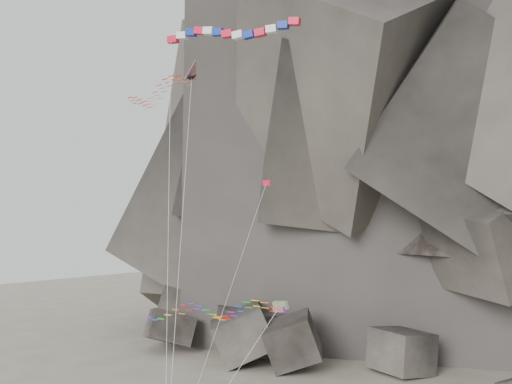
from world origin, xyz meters
The scene contains 6 objects.
headland centered at (0.00, 70.00, 42.00)m, with size 110.00×70.00×84.00m, color #5A5249, non-canonical shape.
boulder_field centered at (-15.08, 32.78, 2.50)m, with size 82.88×19.28×9.38m.
delta_kite centered at (-8.56, 4.10, 29.33)m, with size 15.89×9.37×29.52m.
banner_kite centered at (0.52, 3.56, 32.75)m, with size 10.75×10.42×31.76m.
parafoil_kite centered at (0.99, 0.54, 11.95)m, with size 13.11×6.01×11.37m.
pennant_kite centered at (4.57, 1.21, 17.75)m, with size 3.00×7.12×19.44m.
Camera 1 is at (33.01, -32.98, 18.84)m, focal length 45.00 mm.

